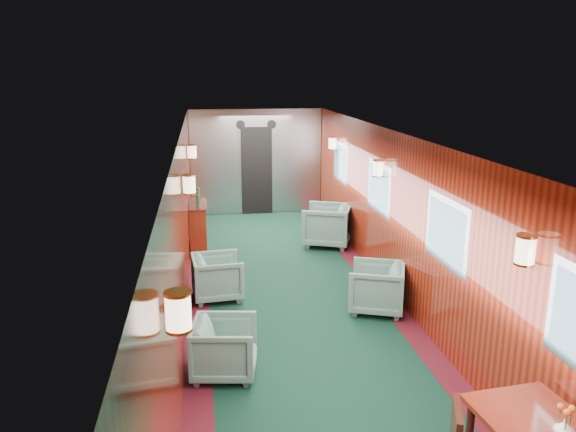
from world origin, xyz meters
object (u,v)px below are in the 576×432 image
object	(u,v)px
credenza	(198,226)
armchair_left_far	(218,277)
armchair_left_near	(225,348)
armchair_right_far	(327,225)
armchair_right_near	(376,288)

from	to	relation	value
credenza	armchair_left_far	world-z (taller)	credenza
armchair_left_near	armchair_left_far	xyz separation A→B (m)	(-0.01, 2.15, 0.01)
armchair_left_far	armchair_right_far	xyz separation A→B (m)	(2.13, 2.26, 0.07)
credenza	armchair_left_far	xyz separation A→B (m)	(0.28, -2.31, -0.13)
credenza	armchair_right_far	bearing A→B (deg)	-1.30
armchair_left_near	credenza	bearing A→B (deg)	12.47
armchair_left_near	armchair_right_far	bearing A→B (deg)	-16.84
armchair_left_far	armchair_right_near	size ratio (longest dim) A/B	0.97
credenza	armchair_right_near	distance (m)	3.93
credenza	armchair_left_far	distance (m)	2.33
armchair_left_far	armchair_right_far	world-z (taller)	armchair_right_far
armchair_left_far	armchair_right_near	bearing A→B (deg)	-115.12
armchair_left_far	armchair_right_near	xyz separation A→B (m)	(2.15, -0.78, 0.01)
credenza	armchair_left_near	distance (m)	4.48
armchair_right_far	armchair_left_far	bearing A→B (deg)	-21.92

